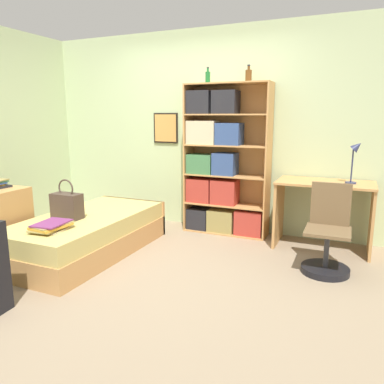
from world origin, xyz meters
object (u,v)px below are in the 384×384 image
Objects in this scene: desk_lamp at (356,154)px; desk_chair at (327,244)px; bed at (89,234)px; desk at (324,204)px; bookcase at (219,167)px; bottle_green at (208,77)px; book_stack_on_bed at (51,226)px; handbag at (67,205)px; bottle_brown at (249,76)px.

desk_lamp is 1.08m from desk_chair.
desk is at bearing 26.82° from bed.
bookcase is 3.99× the size of desk_lamp.
desk is (1.45, -0.08, -1.44)m from bottle_green.
book_stack_on_bed is 2.11× the size of bottle_green.
bed is 0.42m from handbag.
desk_chair is (2.45, 0.51, 0.06)m from bed.
desk reaches higher than bed.
bookcase is 1.16m from bottle_brown.
handbag is at bearing -150.60° from desk.
handbag is 1.92m from bookcase.
bottle_green is (0.90, 1.27, 1.75)m from bed.
handbag is at bearing -153.36° from desk_lamp.
bottle_green reaches higher than desk_chair.
bottle_green is at bearing 176.99° from desk.
book_stack_on_bed is at bearing -124.56° from bottle_brown.
bookcase is 1.34m from desk.
bottle_green is 0.18× the size of desk.
handbag is 0.44m from book_stack_on_bed.
desk_lamp reaches higher than bed.
handbag is at bearing -118.03° from bed.
bottle_brown is at bearing 55.44° from book_stack_on_bed.
bottle_green is 0.22× the size of desk_chair.
book_stack_on_bed is 2.53m from bottle_green.
book_stack_on_bed is 3.19m from desk_lamp.
bookcase is 9.97× the size of bottle_green.
book_stack_on_bed is at bearing -68.33° from handbag.
book_stack_on_bed is 2.91m from desk.
handbag is at bearing -124.62° from bottle_green.
bottle_brown is (1.50, 1.54, 1.39)m from handbag.
desk_chair is at bearing -29.65° from bookcase.
desk_chair is at bearing -25.89° from bottle_green.
bed is at bearing -125.55° from bottle_green.
desk_lamp is at bearing 24.12° from bed.
bookcase reaches higher than desk_lamp.
bed is at bearing 61.97° from handbag.
desk is at bearing 178.26° from desk_lamp.
desk is (2.35, 1.19, 0.31)m from bed.
desk is 0.73m from desk_chair.
bottle_brown is at bearing 6.15° from bookcase.
book_stack_on_bed is (0.06, -0.59, 0.26)m from bed.
bookcase is at bearing 16.41° from bottle_green.
book_stack_on_bed is 2.18m from bookcase.
desk is (2.30, 1.78, 0.05)m from book_stack_on_bed.
desk_lamp is (1.58, -0.13, 0.24)m from bookcase.
bookcase reaches higher than handbag.
bottle_green is at bearing 65.49° from book_stack_on_bed.
bookcase is at bearing 62.32° from book_stack_on_bed.
bottle_green is at bearing -170.62° from bottle_brown.
bookcase is at bearing 51.15° from bed.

